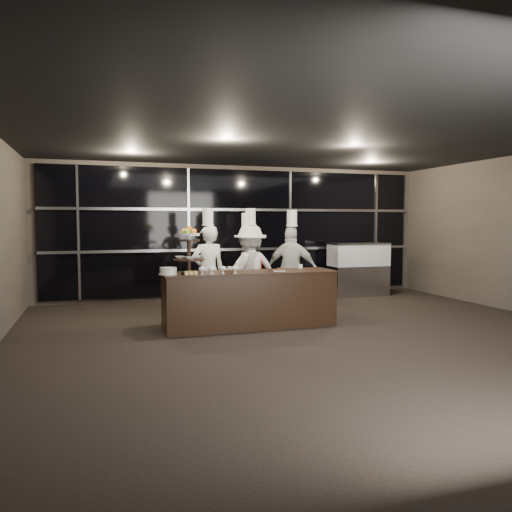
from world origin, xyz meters
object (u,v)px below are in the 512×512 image
object	(u,v)px
chef_c	(250,270)
chef_d	(292,269)
buffet_counter	(250,299)
chef_b	(247,272)
chef_a	(208,270)
display_case	(358,266)
display_stand	(189,247)
layer_cake	(168,271)

from	to	relation	value
chef_c	chef_d	size ratio (longest dim) A/B	1.01
buffet_counter	chef_b	distance (m)	1.10
chef_a	chef_c	world-z (taller)	chef_c
display_case	chef_a	xyz separation A→B (m)	(-3.92, -1.58, 0.18)
buffet_counter	chef_d	world-z (taller)	chef_d
buffet_counter	display_stand	bearing A→B (deg)	-179.99
chef_d	buffet_counter	bearing A→B (deg)	-138.93
chef_a	chef_d	bearing A→B (deg)	-1.08
layer_cake	chef_d	xyz separation A→B (m)	(2.46, 1.03, -0.13)
display_stand	chef_b	world-z (taller)	chef_b
display_case	chef_c	xyz separation A→B (m)	(-3.14, -1.61, 0.16)
display_stand	chef_b	distance (m)	1.69
display_stand	chef_c	world-z (taller)	chef_c
display_case	chef_c	world-z (taller)	chef_c
display_case	chef_c	bearing A→B (deg)	-152.79
display_stand	chef_d	distance (m)	2.39
chef_b	buffet_counter	bearing A→B (deg)	-103.80
display_stand	buffet_counter	bearing A→B (deg)	0.01
display_stand	chef_d	world-z (taller)	chef_d
display_stand	layer_cake	bearing A→B (deg)	-171.44
chef_a	chef_c	xyz separation A→B (m)	(0.78, -0.03, -0.02)
layer_cake	display_case	size ratio (longest dim) A/B	0.22
display_stand	chef_d	size ratio (longest dim) A/B	0.38
buffet_counter	display_case	distance (m)	4.32
layer_cake	chef_c	distance (m)	1.94
chef_a	chef_c	size ratio (longest dim) A/B	1.00
buffet_counter	display_case	world-z (taller)	display_case
layer_cake	chef_a	world-z (taller)	chef_a
chef_a	chef_b	size ratio (longest dim) A/B	1.04
display_stand	chef_a	xyz separation A→B (m)	(0.53, 1.01, -0.48)
buffet_counter	chef_c	distance (m)	1.10
layer_cake	chef_c	size ratio (longest dim) A/B	0.15
chef_d	chef_a	bearing A→B (deg)	178.92
buffet_counter	chef_a	xyz separation A→B (m)	(-0.47, 1.01, 0.40)
display_stand	chef_c	xyz separation A→B (m)	(1.31, 0.98, -0.49)
display_stand	display_case	bearing A→B (deg)	30.26
chef_a	chef_d	xyz separation A→B (m)	(1.60, -0.03, -0.02)
display_stand	chef_c	bearing A→B (deg)	36.84
buffet_counter	chef_a	bearing A→B (deg)	115.15
chef_a	chef_b	xyz separation A→B (m)	(0.72, 0.00, -0.05)
chef_b	chef_d	size ratio (longest dim) A/B	0.97
chef_c	chef_b	bearing A→B (deg)	153.03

